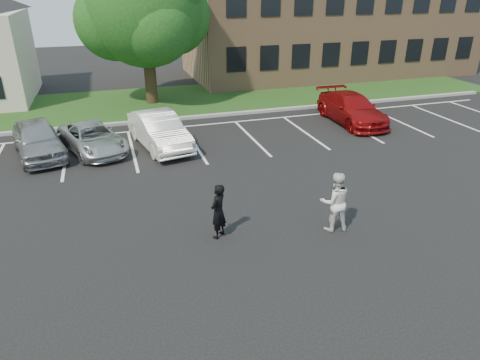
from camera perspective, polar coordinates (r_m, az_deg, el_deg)
name	(u,v)px	position (r m, az deg, el deg)	size (l,w,h in m)	color
ground_plane	(250,231)	(12.93, 1.34, -6.82)	(90.00, 90.00, 0.00)	black
curb	(179,118)	(23.66, -8.13, 8.14)	(40.00, 0.30, 0.15)	gray
grass_strip	(168,101)	(27.49, -9.62, 10.32)	(44.00, 8.00, 0.08)	#294019
stall_lines	(218,134)	(21.11, -2.90, 6.09)	(34.00, 5.36, 0.01)	silver
office_building	(328,19)	(36.96, 11.70, 20.33)	(22.40, 10.40, 8.30)	#A07855
tree	(146,10)	(26.57, -12.45, 21.24)	(7.80, 7.20, 8.80)	black
man_black_suit	(218,211)	(12.28, -2.92, -4.19)	(0.61, 0.40, 1.67)	black
man_white_shirt	(335,202)	(12.89, 12.52, -2.85)	(0.90, 0.70, 1.85)	silver
car_silver_west	(38,139)	(20.12, -25.37, 4.97)	(1.79, 4.44, 1.51)	#9E9EA2
car_silver_minivan	(93,138)	(19.82, -19.06, 5.29)	(1.99, 4.32, 1.20)	#B2B5B9
car_white_sedan	(159,130)	(19.56, -10.71, 6.51)	(1.63, 4.67, 1.54)	silver
car_red_compact	(352,109)	(23.55, 14.65, 9.19)	(2.08, 5.11, 1.48)	maroon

